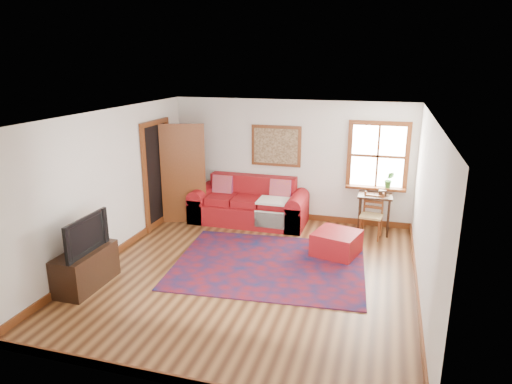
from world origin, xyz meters
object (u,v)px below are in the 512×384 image
(red_ottoman, at_px, (336,243))
(side_table, at_px, (375,201))
(red_leather_sofa, at_px, (250,207))
(media_cabinet, at_px, (86,268))
(ladder_back_chair, at_px, (372,214))

(red_ottoman, relative_size, side_table, 0.93)
(red_leather_sofa, xyz_separation_m, media_cabinet, (-1.51, -3.41, -0.02))
(side_table, relative_size, ladder_back_chair, 0.90)
(red_ottoman, height_order, side_table, side_table)
(red_leather_sofa, relative_size, media_cabinet, 2.28)
(side_table, bearing_deg, ladder_back_chair, -97.71)
(red_ottoman, height_order, ladder_back_chair, ladder_back_chair)
(red_leather_sofa, distance_m, ladder_back_chair, 2.49)
(red_leather_sofa, bearing_deg, side_table, 1.43)
(red_ottoman, xyz_separation_m, ladder_back_chair, (0.54, 1.03, 0.26))
(media_cabinet, bearing_deg, red_ottoman, 32.63)
(red_leather_sofa, distance_m, red_ottoman, 2.29)
(side_table, distance_m, ladder_back_chair, 0.30)
(side_table, bearing_deg, red_leather_sofa, -178.57)
(red_leather_sofa, height_order, media_cabinet, red_leather_sofa)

